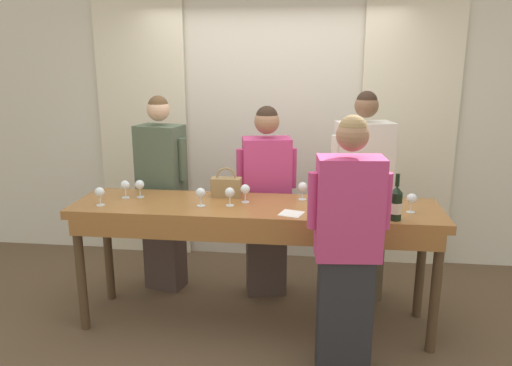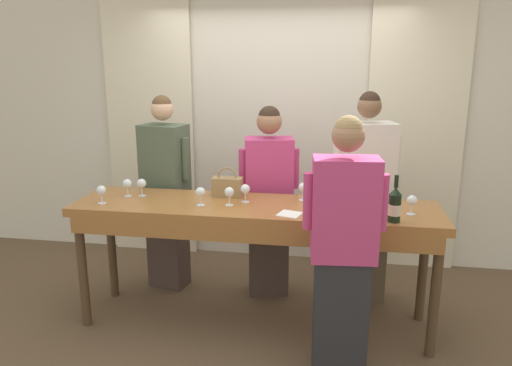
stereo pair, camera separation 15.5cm
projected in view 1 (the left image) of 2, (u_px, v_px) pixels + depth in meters
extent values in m
plane|color=brown|center=(255.00, 322.00, 3.97)|extent=(18.00, 18.00, 0.00)
cube|color=silver|center=(272.00, 123.00, 4.98)|extent=(12.00, 0.06, 2.80)
cube|color=#EFE5C6|center=(143.00, 127.00, 5.08)|extent=(0.90, 0.03, 2.69)
cube|color=#EFE5C6|center=(408.00, 132.00, 4.78)|extent=(0.90, 0.03, 2.69)
cube|color=#9E6633|center=(255.00, 209.00, 3.73)|extent=(2.74, 0.65, 0.06)
cube|color=#9E6633|center=(249.00, 235.00, 3.46)|extent=(2.63, 0.03, 0.12)
cylinder|color=#4C3823|center=(81.00, 274.00, 3.76)|extent=(0.07, 0.07, 0.91)
cylinder|color=#4C3823|center=(435.00, 293.00, 3.46)|extent=(0.07, 0.07, 0.91)
cylinder|color=#4C3823|center=(108.00, 249.00, 4.25)|extent=(0.07, 0.07, 0.91)
cylinder|color=#4C3823|center=(421.00, 264.00, 3.95)|extent=(0.07, 0.07, 0.91)
cylinder|color=black|center=(396.00, 206.00, 3.36)|extent=(0.08, 0.08, 0.19)
cone|color=black|center=(397.00, 190.00, 3.33)|extent=(0.08, 0.08, 0.05)
cylinder|color=black|center=(398.00, 180.00, 3.32)|extent=(0.03, 0.03, 0.09)
cylinder|color=beige|center=(396.00, 208.00, 3.36)|extent=(0.09, 0.09, 0.08)
cube|color=#997A4C|center=(226.00, 187.00, 3.92)|extent=(0.24, 0.11, 0.15)
torus|color=#997A4C|center=(226.00, 177.00, 3.90)|extent=(0.16, 0.01, 0.16)
cylinder|color=white|center=(230.00, 205.00, 3.70)|extent=(0.06, 0.06, 0.00)
cylinder|color=white|center=(230.00, 201.00, 3.69)|extent=(0.01, 0.01, 0.07)
sphere|color=white|center=(230.00, 192.00, 3.67)|extent=(0.07, 0.07, 0.07)
cylinder|color=white|center=(380.00, 206.00, 3.69)|extent=(0.06, 0.06, 0.00)
cylinder|color=white|center=(380.00, 201.00, 3.68)|extent=(0.01, 0.01, 0.07)
sphere|color=white|center=(380.00, 193.00, 3.66)|extent=(0.07, 0.07, 0.07)
cylinder|color=white|center=(245.00, 202.00, 3.79)|extent=(0.06, 0.06, 0.00)
cylinder|color=white|center=(245.00, 197.00, 3.78)|extent=(0.01, 0.01, 0.07)
sphere|color=white|center=(245.00, 189.00, 3.76)|extent=(0.07, 0.07, 0.07)
cylinder|color=white|center=(411.00, 212.00, 3.54)|extent=(0.06, 0.06, 0.00)
cylinder|color=white|center=(411.00, 207.00, 3.53)|extent=(0.01, 0.01, 0.07)
sphere|color=white|center=(412.00, 198.00, 3.52)|extent=(0.07, 0.07, 0.07)
cylinder|color=white|center=(126.00, 198.00, 3.90)|extent=(0.06, 0.06, 0.00)
cylinder|color=white|center=(126.00, 193.00, 3.89)|extent=(0.01, 0.01, 0.07)
sphere|color=white|center=(125.00, 185.00, 3.88)|extent=(0.07, 0.07, 0.07)
cylinder|color=white|center=(140.00, 197.00, 3.92)|extent=(0.06, 0.06, 0.00)
cylinder|color=white|center=(140.00, 193.00, 3.91)|extent=(0.01, 0.01, 0.07)
sphere|color=white|center=(140.00, 185.00, 3.89)|extent=(0.07, 0.07, 0.07)
sphere|color=maroon|center=(140.00, 186.00, 3.90)|extent=(0.05, 0.05, 0.05)
cylinder|color=white|center=(344.00, 210.00, 3.59)|extent=(0.06, 0.06, 0.00)
cylinder|color=white|center=(344.00, 205.00, 3.58)|extent=(0.01, 0.01, 0.07)
sphere|color=white|center=(344.00, 197.00, 3.56)|extent=(0.07, 0.07, 0.07)
cylinder|color=white|center=(302.00, 199.00, 3.85)|extent=(0.06, 0.06, 0.00)
cylinder|color=white|center=(302.00, 195.00, 3.85)|extent=(0.01, 0.01, 0.07)
sphere|color=white|center=(303.00, 187.00, 3.83)|extent=(0.07, 0.07, 0.07)
cylinder|color=white|center=(101.00, 205.00, 3.71)|extent=(0.06, 0.06, 0.00)
cylinder|color=white|center=(100.00, 200.00, 3.70)|extent=(0.01, 0.01, 0.07)
sphere|color=white|center=(100.00, 192.00, 3.68)|extent=(0.07, 0.07, 0.07)
cylinder|color=white|center=(201.00, 206.00, 3.69)|extent=(0.06, 0.06, 0.00)
cylinder|color=white|center=(201.00, 201.00, 3.68)|extent=(0.01, 0.01, 0.07)
sphere|color=white|center=(201.00, 193.00, 3.67)|extent=(0.07, 0.07, 0.07)
sphere|color=maroon|center=(201.00, 194.00, 3.67)|extent=(0.05, 0.05, 0.05)
cube|color=white|center=(291.00, 214.00, 3.51)|extent=(0.19, 0.19, 0.00)
cylinder|color=maroon|center=(319.00, 205.00, 3.71)|extent=(0.12, 0.08, 0.01)
cube|color=#473833|center=(165.00, 244.00, 4.48)|extent=(0.36, 0.29, 0.83)
cube|color=#4C5B47|center=(161.00, 163.00, 4.30)|extent=(0.43, 0.34, 0.66)
sphere|color=#DBAD89|center=(158.00, 110.00, 4.18)|extent=(0.19, 0.19, 0.19)
sphere|color=brown|center=(158.00, 106.00, 4.17)|extent=(0.17, 0.17, 0.17)
cylinder|color=#4C5B47|center=(182.00, 159.00, 4.21)|extent=(0.08, 0.08, 0.36)
cylinder|color=#4C5B47|center=(140.00, 156.00, 4.36)|extent=(0.08, 0.08, 0.36)
cube|color=#473833|center=(266.00, 251.00, 4.38)|extent=(0.38, 0.28, 0.78)
cube|color=#C63D7A|center=(267.00, 174.00, 4.21)|extent=(0.44, 0.33, 0.61)
sphere|color=#9E7051|center=(267.00, 121.00, 4.10)|extent=(0.21, 0.21, 0.21)
sphere|color=#332319|center=(267.00, 117.00, 4.09)|extent=(0.18, 0.18, 0.18)
cylinder|color=#C63D7A|center=(292.00, 168.00, 4.21)|extent=(0.08, 0.08, 0.34)
cylinder|color=#C63D7A|center=(241.00, 169.00, 4.18)|extent=(0.08, 0.08, 0.34)
cube|color=brown|center=(359.00, 251.00, 4.28)|extent=(0.42, 0.31, 0.86)
cube|color=silver|center=(363.00, 163.00, 4.09)|extent=(0.49, 0.36, 0.68)
sphere|color=brown|center=(367.00, 106.00, 3.97)|extent=(0.19, 0.19, 0.19)
sphere|color=#332319|center=(367.00, 101.00, 3.96)|extent=(0.17, 0.17, 0.17)
cylinder|color=silver|center=(392.00, 157.00, 4.11)|extent=(0.09, 0.09, 0.37)
cylinder|color=silver|center=(335.00, 158.00, 4.04)|extent=(0.09, 0.09, 0.37)
cube|color=#28282D|center=(344.00, 315.00, 3.26)|extent=(0.36, 0.23, 0.82)
cube|color=#C63D7A|center=(349.00, 208.00, 3.08)|extent=(0.42, 0.27, 0.65)
sphere|color=#9E7051|center=(353.00, 135.00, 2.97)|extent=(0.20, 0.20, 0.20)
sphere|color=#93754C|center=(353.00, 129.00, 2.96)|extent=(0.17, 0.17, 0.17)
cylinder|color=#C63D7A|center=(313.00, 200.00, 3.07)|extent=(0.08, 0.08, 0.36)
cylinder|color=#C63D7A|center=(386.00, 201.00, 3.06)|extent=(0.08, 0.08, 0.36)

